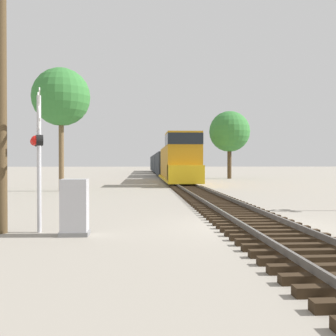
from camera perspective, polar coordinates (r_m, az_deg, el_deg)
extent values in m
plane|color=gray|center=(12.57, 12.66, -8.31)|extent=(400.00, 400.00, 0.00)
cube|color=black|center=(8.42, 21.59, -12.32)|extent=(2.60, 0.22, 0.16)
cube|color=black|center=(8.95, 19.91, -11.52)|extent=(2.60, 0.22, 0.16)
cube|color=black|center=(9.49, 18.42, -10.81)|extent=(2.60, 0.22, 0.16)
cube|color=black|center=(10.04, 17.11, -10.17)|extent=(2.60, 0.22, 0.16)
cube|color=black|center=(10.59, 15.93, -9.59)|extent=(2.60, 0.22, 0.16)
cube|color=black|center=(11.15, 14.88, -9.07)|extent=(2.60, 0.22, 0.16)
cube|color=black|center=(11.71, 13.92, -8.59)|extent=(2.60, 0.22, 0.16)
cube|color=black|center=(12.28, 13.06, -8.16)|extent=(2.60, 0.22, 0.16)
cube|color=black|center=(12.84, 12.28, -7.76)|extent=(2.60, 0.22, 0.16)
cube|color=black|center=(13.42, 11.56, -7.39)|extent=(2.60, 0.22, 0.16)
cube|color=black|center=(13.99, 10.90, -7.06)|extent=(2.60, 0.22, 0.16)
cube|color=black|center=(14.57, 10.30, -6.75)|extent=(2.60, 0.22, 0.16)
cube|color=black|center=(15.14, 9.74, -6.46)|extent=(2.60, 0.22, 0.16)
cube|color=black|center=(15.72, 9.23, -6.19)|extent=(2.60, 0.22, 0.16)
cube|color=black|center=(16.30, 8.75, -5.94)|extent=(2.60, 0.22, 0.16)
cube|color=black|center=(16.89, 8.30, -5.71)|extent=(2.60, 0.22, 0.16)
cube|color=black|center=(17.47, 7.89, -5.49)|extent=(2.60, 0.22, 0.16)
cube|color=black|center=(18.05, 7.50, -5.29)|extent=(2.60, 0.22, 0.16)
cube|color=black|center=(18.64, 7.14, -5.10)|extent=(2.60, 0.22, 0.16)
cube|color=black|center=(19.23, 6.80, -4.92)|extent=(2.60, 0.22, 0.16)
cube|color=black|center=(19.81, 6.47, -4.75)|extent=(2.60, 0.22, 0.16)
cube|color=black|center=(20.40, 6.17, -4.59)|extent=(2.60, 0.22, 0.16)
cube|color=black|center=(20.99, 5.89, -4.44)|extent=(2.60, 0.22, 0.16)
cube|color=black|center=(21.58, 5.62, -4.30)|extent=(2.60, 0.22, 0.16)
cube|color=black|center=(22.17, 5.36, -4.17)|extent=(2.60, 0.22, 0.16)
cube|color=black|center=(22.76, 5.12, -4.04)|extent=(2.60, 0.22, 0.16)
cube|color=black|center=(23.35, 4.89, -3.92)|extent=(2.60, 0.22, 0.16)
cube|color=black|center=(23.94, 4.67, -3.80)|extent=(2.60, 0.22, 0.16)
cube|color=black|center=(24.53, 4.47, -3.69)|extent=(2.60, 0.22, 0.16)
cube|color=black|center=(25.13, 4.27, -3.59)|extent=(2.60, 0.22, 0.16)
cube|color=black|center=(25.72, 4.08, -3.49)|extent=(2.60, 0.22, 0.16)
cube|color=black|center=(26.31, 3.90, -3.39)|extent=(2.60, 0.22, 0.16)
cube|color=black|center=(26.90, 3.73, -3.30)|extent=(2.60, 0.22, 0.16)
cube|color=black|center=(27.50, 3.56, -3.22)|extent=(2.60, 0.22, 0.16)
cube|color=black|center=(28.09, 3.41, -3.13)|extent=(2.60, 0.22, 0.16)
cube|color=black|center=(28.69, 3.26, -3.05)|extent=(2.60, 0.22, 0.16)
cube|color=black|center=(29.28, 3.11, -2.97)|extent=(2.60, 0.22, 0.16)
cube|color=black|center=(29.87, 2.97, -2.90)|extent=(2.60, 0.22, 0.16)
cube|color=black|center=(30.47, 2.84, -2.83)|extent=(2.60, 0.22, 0.16)
cube|color=black|center=(31.06, 2.71, -2.76)|extent=(2.60, 0.22, 0.16)
cube|color=black|center=(31.66, 2.59, -2.69)|extent=(2.60, 0.22, 0.16)
cube|color=#56514C|center=(12.36, 9.44, -7.36)|extent=(0.07, 160.00, 0.15)
cube|color=#56514C|center=(12.76, 15.78, -7.12)|extent=(0.07, 160.00, 0.15)
cube|color=#B77A14|center=(42.24, 0.97, 0.74)|extent=(2.44, 12.37, 3.33)
cube|color=#B77A14|center=(33.62, 2.20, 1.54)|extent=(2.87, 3.89, 4.27)
cube|color=black|center=(33.67, 2.20, 4.11)|extent=(2.89, 3.93, 0.94)
cube|color=gold|center=(31.69, 2.57, -0.92)|extent=(2.87, 1.77, 1.49)
cube|color=gold|center=(39.62, 1.29, -1.50)|extent=(2.92, 17.32, 0.24)
cube|color=black|center=(33.91, 2.15, -1.76)|extent=(1.58, 2.20, 1.00)
cube|color=black|center=(45.34, 0.64, -1.13)|extent=(1.58, 2.20, 1.00)
cube|color=#2D3338|center=(57.97, -0.33, 0.65)|extent=(2.72, 15.32, 3.16)
cube|color=black|center=(53.02, 0.00, -0.91)|extent=(1.58, 2.20, 0.90)
cube|color=black|center=(62.96, -0.61, -0.65)|extent=(1.58, 2.20, 0.90)
cube|color=#2D3338|center=(75.19, -1.13, 0.67)|extent=(2.72, 15.32, 3.16)
cube|color=black|center=(70.24, -0.94, -0.51)|extent=(1.58, 2.20, 0.90)
cube|color=black|center=(80.18, -1.30, -0.35)|extent=(1.58, 2.20, 0.90)
cube|color=#2D3338|center=(92.43, -1.63, 0.68)|extent=(2.72, 15.32, 3.16)
cube|color=black|center=(87.46, -1.51, -0.26)|extent=(1.58, 2.20, 0.90)
cube|color=black|center=(97.41, -1.75, -0.16)|extent=(1.58, 2.20, 0.90)
cylinder|color=#B7B7BC|center=(11.71, -18.21, 0.54)|extent=(0.12, 0.12, 3.88)
cube|color=white|center=(11.82, -18.24, 8.52)|extent=(0.30, 0.89, 0.93)
cube|color=white|center=(11.82, -18.24, 8.52)|extent=(0.30, 0.89, 0.93)
cube|color=black|center=(11.73, -18.22, 3.76)|extent=(0.31, 0.84, 0.06)
cylinder|color=black|center=(12.08, -18.30, 3.67)|extent=(0.26, 0.34, 0.30)
sphere|color=red|center=(12.07, -18.77, 3.67)|extent=(0.26, 0.26, 0.26)
cylinder|color=black|center=(11.38, -18.13, 3.85)|extent=(0.26, 0.34, 0.30)
sphere|color=red|center=(11.38, -18.64, 3.85)|extent=(0.26, 0.26, 0.26)
cube|color=white|center=(11.76, -18.23, 5.86)|extent=(0.12, 0.31, 0.20)
cube|color=slate|center=(11.12, -13.39, -9.20)|extent=(0.78, 0.63, 0.12)
cube|color=#ADADB2|center=(11.01, -13.40, -5.26)|extent=(0.71, 0.57, 1.42)
cylinder|color=#4C3A23|center=(12.23, -23.03, 12.54)|extent=(0.29, 0.29, 8.97)
cylinder|color=brown|center=(28.50, -15.23, 2.16)|extent=(0.35, 0.35, 5.39)
sphere|color=#337533|center=(28.86, -15.25, 9.93)|extent=(4.04, 4.04, 4.04)
cylinder|color=#473521|center=(49.92, 8.90, 0.99)|extent=(0.52, 0.52, 4.41)
sphere|color=#337533|center=(50.08, 8.91, 5.26)|extent=(5.10, 5.10, 5.10)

